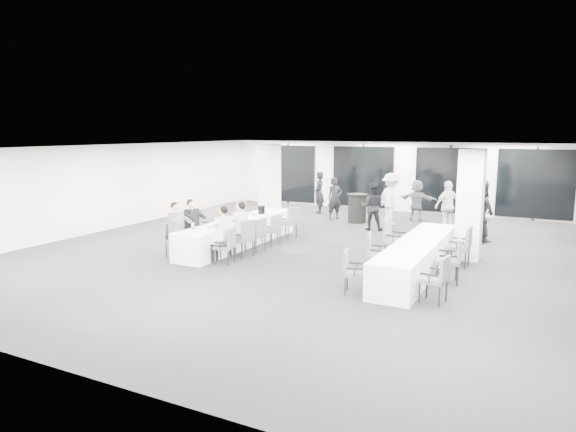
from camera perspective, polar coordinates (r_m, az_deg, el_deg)
name	(u,v)px	position (r m, az deg, el deg)	size (l,w,h in m)	color
room	(348,197)	(14.60, 6.64, 2.09)	(14.04, 16.04, 2.84)	black
column_left	(270,184)	(18.02, -2.07, 3.58)	(0.60, 0.60, 2.80)	white
column_right	(470,205)	(13.70, 19.57, 1.17)	(0.60, 0.60, 2.80)	white
banquet_table_main	(239,233)	(14.69, -5.43, -1.85)	(0.90, 5.00, 0.75)	white
banquet_table_side	(417,257)	(12.18, 14.16, -4.46)	(0.90, 5.00, 0.75)	white
cocktail_table	(357,208)	(18.44, 7.68, 0.88)	(0.74, 0.74, 1.03)	black
chair_main_left_near	(174,238)	(13.67, -12.57, -2.35)	(0.44, 0.50, 0.88)	#56585E
chair_main_left_second	(189,233)	(14.15, -10.93, -1.91)	(0.52, 0.55, 0.87)	#56585E
chair_main_left_mid	(212,224)	(14.99, -8.48, -0.87)	(0.54, 0.60, 1.02)	#56585E
chair_main_left_fourth	(224,221)	(15.50, -7.12, -0.55)	(0.56, 0.61, 1.00)	#56585E
chair_main_left_far	(245,215)	(16.47, -4.83, 0.11)	(0.55, 0.61, 1.02)	#56585E
chair_main_right_near	(227,244)	(12.70, -6.81, -3.10)	(0.50, 0.54, 0.87)	#56585E
chair_main_right_second	(244,236)	(13.32, -4.92, -2.23)	(0.58, 0.61, 0.97)	#56585E
chair_main_right_mid	(257,233)	(13.91, -3.43, -1.87)	(0.53, 0.56, 0.90)	#56585E
chair_main_right_fourth	(273,228)	(14.67, -1.69, -1.34)	(0.53, 0.55, 0.87)	#56585E
chair_main_right_far	(289,221)	(15.53, 0.13, -0.51)	(0.57, 0.61, 0.97)	#56585E
chair_side_left_near	(352,269)	(10.42, 7.11, -5.88)	(0.54, 0.56, 0.88)	#56585E
chair_side_left_mid	(375,251)	(11.81, 9.62, -3.89)	(0.57, 0.60, 0.96)	#56585E
chair_side_left_far	(393,237)	(13.23, 11.58, -2.31)	(0.54, 0.60, 1.03)	#56585E
chair_side_right_near	(438,276)	(10.16, 16.31, -6.46)	(0.53, 0.57, 0.92)	#56585E
chair_side_right_mid	(452,257)	(11.57, 17.74, -4.40)	(0.59, 0.63, 0.99)	#56585E
chair_side_right_far	(463,244)	(13.02, 18.83, -2.98)	(0.52, 0.57, 0.97)	#56585E
seated_guest_a	(178,226)	(13.51, -12.10, -1.12)	(0.50, 0.38, 1.44)	#5B5E63
seated_guest_b	(194,222)	(14.01, -10.42, -0.69)	(0.50, 0.38, 1.44)	black
seated_guest_c	(221,231)	(12.71, -7.46, -1.65)	(0.50, 0.38, 1.44)	silver
seated_guest_d	(239,225)	(13.37, -5.49, -1.06)	(0.50, 0.38, 1.44)	silver
standing_guest_a	(335,196)	(18.97, 5.21, 2.26)	(0.64, 0.52, 1.75)	black
standing_guest_b	(372,203)	(17.06, 9.35, 1.41)	(0.86, 0.52, 1.78)	black
standing_guest_c	(391,195)	(18.28, 11.39, 2.26)	(1.31, 0.67, 2.02)	silver
standing_guest_d	(448,203)	(17.44, 17.36, 1.42)	(1.10, 0.62, 1.87)	silver
standing_guest_e	(480,206)	(16.34, 20.52, 1.07)	(0.99, 0.61, 2.06)	black
standing_guest_f	(417,198)	(19.19, 14.14, 2.00)	(1.55, 0.60, 1.69)	#5B5E63
standing_guest_g	(319,190)	(20.22, 3.48, 2.90)	(0.68, 0.55, 1.88)	black
standing_guest_h	(481,207)	(16.13, 20.61, 0.91)	(0.98, 0.60, 2.03)	black
ice_bucket_near	(223,220)	(13.88, -7.18, -0.43)	(0.23, 0.23, 0.26)	black
ice_bucket_far	(261,210)	(15.60, -2.97, 0.71)	(0.22, 0.22, 0.25)	black
water_bottle_a	(193,227)	(13.01, -10.53, -1.24)	(0.07, 0.07, 0.23)	silver
water_bottle_b	(254,214)	(15.00, -3.84, 0.25)	(0.06, 0.06, 0.20)	silver
water_bottle_c	(276,207)	(16.35, -1.31, 1.03)	(0.06, 0.06, 0.19)	silver
plate_a	(199,228)	(13.42, -9.82, -1.34)	(0.19, 0.19, 0.03)	white
plate_b	(210,228)	(13.37, -8.71, -1.36)	(0.22, 0.22, 0.03)	white
plate_c	(231,222)	(14.21, -6.40, -0.66)	(0.20, 0.20, 0.03)	white
wine_glass	(201,228)	(12.76, -9.60, -1.33)	(0.07, 0.07, 0.18)	silver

